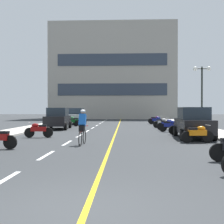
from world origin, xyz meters
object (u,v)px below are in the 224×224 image
Objects in this scene: parked_car_near at (193,123)px; motorcycle_10 at (74,121)px; parked_car_mid at (58,118)px; motorcycle_9 at (71,121)px; motorcycle_6 at (170,126)px; parked_car_far at (76,116)px; motorcycle_11 at (157,120)px; motorcycle_3 at (198,134)px; motorcycle_7 at (167,124)px; motorcycle_8 at (162,123)px; motorcycle_4 at (38,130)px; motorcycle_12 at (155,120)px; cyclist_rider at (82,126)px; motorcycle_5 at (181,127)px; street_lamp_mid at (202,83)px.

parked_car_near reaches higher than motorcycle_10.
parked_car_mid is at bearing 142.39° from parked_car_near.
parked_car_mid is 4.25m from motorcycle_9.
motorcycle_6 is at bearing -17.28° from parked_car_mid.
parked_car_far reaches higher than motorcycle_10.
motorcycle_6 is 10.96m from motorcycle_11.
motorcycle_3 and motorcycle_10 have the same top height.
motorcycle_10 is at bearing 142.77° from motorcycle_7.
parked_car_near is 2.60× the size of motorcycle_6.
parked_car_near is 2.60× the size of motorcycle_8.
motorcycle_7 is (9.14, -0.65, -0.44)m from parked_car_mid.
motorcycle_4 is at bearing 164.60° from motorcycle_3.
motorcycle_8 is 0.99× the size of motorcycle_12.
motorcycle_3 is at bearing -88.58° from motorcycle_7.
cyclist_rider is at bearing -47.88° from motorcycle_4.
motorcycle_10 is at bearing -166.81° from motorcycle_11.
motorcycle_3 is 5.00m from motorcycle_5.
motorcycle_11 is (-0.23, 13.12, 0.00)m from motorcycle_5.
parked_car_mid is 12.30m from motorcycle_11.
motorcycle_11 is (0.08, 8.78, 0.00)m from motorcycle_7.
parked_car_mid is 2.62× the size of motorcycle_8.
motorcycle_9 is (0.19, -4.31, -0.44)m from parked_car_far.
parked_car_far is 19.86m from cyclist_rider.
parked_car_far is (0.14, 8.52, 0.00)m from parked_car_mid.
cyclist_rider reaches higher than motorcycle_9.
street_lamp_mid reaches higher than motorcycle_12.
motorcycle_7 is at bearing -37.23° from motorcycle_10.
parked_car_far is 16.41m from motorcycle_5.
parked_car_near is at bearing -107.90° from street_lamp_mid.
motorcycle_8 is (8.94, -6.42, -0.44)m from parked_car_far.
motorcycle_12 is (-0.20, 14.74, 0.00)m from motorcycle_5.
motorcycle_3 is 1.01× the size of motorcycle_7.
parked_car_far is at bearing 177.54° from motorcycle_11.
parked_car_far is 9.10m from motorcycle_11.
cyclist_rider is at bearing -112.38° from motorcycle_8.
motorcycle_4 and motorcycle_11 have the same top height.
motorcycle_6 is (8.95, -11.35, -0.44)m from parked_car_far.
motorcycle_11 is at bearing 89.33° from motorcycle_6.
motorcycle_5 is 1.01× the size of motorcycle_12.
parked_car_mid is 8.52m from parked_car_far.
motorcycle_7 is at bearing -4.08° from parked_car_mid.
motorcycle_4 is 12.89m from motorcycle_8.
motorcycle_7 is at bearing 91.42° from motorcycle_3.
motorcycle_5 is 1.03× the size of motorcycle_10.
motorcycle_3 is 16.83m from motorcycle_9.
motorcycle_4 is at bearing -85.97° from parked_car_mid.
motorcycle_9 is 1.02× the size of motorcycle_12.
parked_car_mid is 2.62× the size of motorcycle_6.
parked_car_far reaches higher than motorcycle_5.
motorcycle_4 is 1.02× the size of motorcycle_7.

